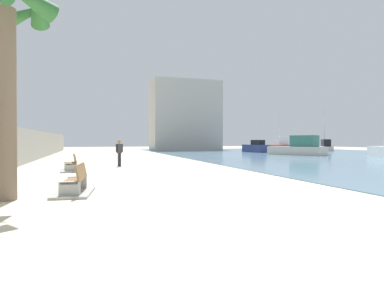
# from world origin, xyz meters

# --- Properties ---
(ground_plane) EXTENTS (120.00, 120.00, 0.00)m
(ground_plane) POSITION_xyz_m (0.00, 18.00, 0.00)
(ground_plane) COLOR beige
(seawall) EXTENTS (0.80, 64.00, 2.60)m
(seawall) POSITION_xyz_m (-7.50, 18.00, 1.30)
(seawall) COLOR #9E9E99
(seawall) RESTS_ON ground
(water_bay) EXTENTS (36.00, 68.00, 0.04)m
(water_bay) POSITION_xyz_m (24.00, 18.00, 0.02)
(water_bay) COLOR slate
(water_bay) RESTS_ON ground
(palm_tree) EXTENTS (3.01, 3.13, 6.71)m
(palm_tree) POSITION_xyz_m (-4.92, 1.33, 4.71)
(palm_tree) COLOR #7A6651
(palm_tree) RESTS_ON ground
(bench_near) EXTENTS (1.35, 2.22, 0.98)m
(bench_near) POSITION_xyz_m (-3.07, 1.86, 0.23)
(bench_near) COLOR #9E9E99
(bench_near) RESTS_ON ground
(bench_far) EXTENTS (1.30, 2.20, 0.98)m
(bench_far) POSITION_xyz_m (-3.65, 10.07, 0.23)
(bench_far) COLOR #9E9E99
(bench_far) RESTS_ON ground
(person_walking) EXTENTS (0.50, 0.29, 1.77)m
(person_walking) POSITION_xyz_m (-0.77, 12.84, 1.04)
(person_walking) COLOR #333338
(person_walking) RESTS_ON ground
(boat_outer) EXTENTS (3.04, 5.08, 6.41)m
(boat_outer) POSITION_xyz_m (28.56, 39.36, 0.78)
(boat_outer) COLOR red
(boat_outer) RESTS_ON water_bay
(boat_far_left) EXTENTS (1.76, 4.98, 1.75)m
(boat_far_left) POSITION_xyz_m (19.81, 32.01, 0.72)
(boat_far_left) COLOR navy
(boat_far_left) RESTS_ON water_bay
(boat_mid_bay) EXTENTS (4.64, 6.42, 7.58)m
(boat_mid_bay) POSITION_xyz_m (33.70, 34.31, 0.73)
(boat_mid_bay) COLOR beige
(boat_mid_bay) RESTS_ON water_bay
(boat_distant) EXTENTS (4.60, 6.77, 2.25)m
(boat_distant) POSITION_xyz_m (20.10, 22.39, 0.85)
(boat_distant) COLOR beige
(boat_distant) RESTS_ON water_bay
(harbor_building) EXTENTS (12.00, 6.00, 12.21)m
(harbor_building) POSITION_xyz_m (13.41, 46.00, 6.11)
(harbor_building) COLOR #ADAAA3
(harbor_building) RESTS_ON ground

